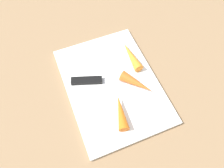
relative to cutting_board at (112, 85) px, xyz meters
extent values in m
plane|color=#8C6D4C|center=(0.00, 0.00, -0.01)|extent=(1.40, 1.40, 0.00)
cube|color=white|center=(0.00, 0.00, 0.00)|extent=(0.36, 0.26, 0.01)
cube|color=#B7B7BC|center=(0.00, -0.03, 0.01)|extent=(0.05, 0.11, 0.00)
cube|color=black|center=(0.03, 0.07, 0.01)|extent=(0.05, 0.09, 0.01)
cone|color=orange|center=(-0.03, -0.06, 0.02)|extent=(0.10, 0.08, 0.03)
cone|color=orange|center=(0.06, -0.09, 0.02)|extent=(0.11, 0.03, 0.03)
cone|color=orange|center=(-0.10, 0.01, 0.02)|extent=(0.10, 0.05, 0.03)
camera|label=1|loc=(-0.30, 0.12, 0.57)|focal=35.34mm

